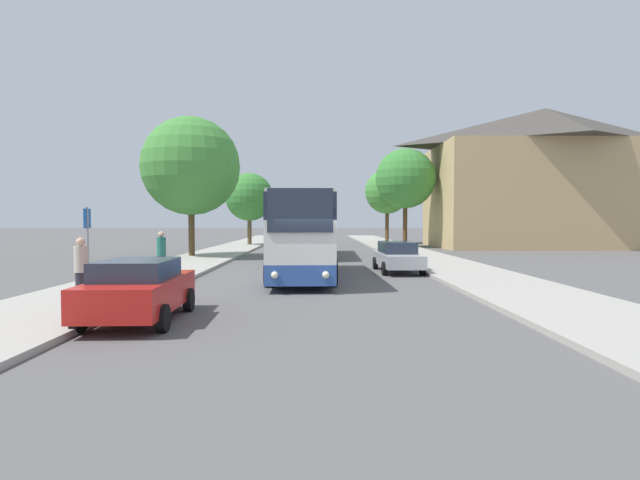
{
  "coord_description": "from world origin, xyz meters",
  "views": [
    {
      "loc": [
        0.11,
        -17.28,
        2.45
      ],
      "look_at": [
        0.33,
        11.24,
        1.33
      ],
      "focal_mm": 28.0,
      "sensor_mm": 36.0,
      "label": 1
    }
  ],
  "objects_px": {
    "bus_front": "(301,234)",
    "parked_car_right_near": "(397,256)",
    "pedestrian_waiting_far": "(81,270)",
    "parked_car_left_curb": "(139,289)",
    "tree_left_far": "(249,197)",
    "bus_stop_sign": "(88,241)",
    "tree_right_mid": "(387,192)",
    "bus_middle": "(308,229)",
    "tree_right_near": "(405,179)",
    "pedestrian_waiting_near": "(161,254)",
    "tree_left_near": "(191,166)"
  },
  "relations": [
    {
      "from": "tree_left_far",
      "to": "tree_left_near",
      "type": "bearing_deg",
      "value": -96.58
    },
    {
      "from": "parked_car_right_near",
      "to": "tree_left_far",
      "type": "distance_m",
      "value": 26.75
    },
    {
      "from": "bus_stop_sign",
      "to": "tree_right_mid",
      "type": "distance_m",
      "value": 40.79
    },
    {
      "from": "parked_car_left_curb",
      "to": "bus_stop_sign",
      "type": "height_order",
      "value": "bus_stop_sign"
    },
    {
      "from": "tree_left_near",
      "to": "tree_right_mid",
      "type": "relative_size",
      "value": 1.17
    },
    {
      "from": "bus_middle",
      "to": "pedestrian_waiting_near",
      "type": "relative_size",
      "value": 5.96
    },
    {
      "from": "bus_middle",
      "to": "bus_front",
      "type": "bearing_deg",
      "value": -89.04
    },
    {
      "from": "bus_stop_sign",
      "to": "pedestrian_waiting_near",
      "type": "bearing_deg",
      "value": 80.13
    },
    {
      "from": "tree_right_near",
      "to": "parked_car_left_curb",
      "type": "bearing_deg",
      "value": -110.46
    },
    {
      "from": "pedestrian_waiting_near",
      "to": "parked_car_right_near",
      "type": "bearing_deg",
      "value": -124.02
    },
    {
      "from": "parked_car_left_curb",
      "to": "parked_car_right_near",
      "type": "relative_size",
      "value": 0.9
    },
    {
      "from": "bus_front",
      "to": "tree_left_near",
      "type": "relative_size",
      "value": 1.15
    },
    {
      "from": "bus_stop_sign",
      "to": "pedestrian_waiting_far",
      "type": "height_order",
      "value": "bus_stop_sign"
    },
    {
      "from": "bus_front",
      "to": "pedestrian_waiting_near",
      "type": "relative_size",
      "value": 5.57
    },
    {
      "from": "pedestrian_waiting_far",
      "to": "tree_left_near",
      "type": "height_order",
      "value": "tree_left_near"
    },
    {
      "from": "parked_car_left_curb",
      "to": "tree_left_far",
      "type": "height_order",
      "value": "tree_left_far"
    },
    {
      "from": "bus_front",
      "to": "pedestrian_waiting_far",
      "type": "distance_m",
      "value": 9.68
    },
    {
      "from": "bus_front",
      "to": "tree_right_mid",
      "type": "xyz_separation_m",
      "value": [
        8.21,
        31.83,
        3.64
      ]
    },
    {
      "from": "pedestrian_waiting_near",
      "to": "pedestrian_waiting_far",
      "type": "distance_m",
      "value": 6.25
    },
    {
      "from": "bus_stop_sign",
      "to": "pedestrian_waiting_far",
      "type": "distance_m",
      "value": 1.83
    },
    {
      "from": "bus_middle",
      "to": "tree_right_near",
      "type": "bearing_deg",
      "value": 53.08
    },
    {
      "from": "tree_left_near",
      "to": "bus_front",
      "type": "bearing_deg",
      "value": -56.3
    },
    {
      "from": "bus_stop_sign",
      "to": "tree_right_near",
      "type": "xyz_separation_m",
      "value": [
        15.1,
        29.86,
        4.41
      ]
    },
    {
      "from": "parked_car_right_near",
      "to": "bus_stop_sign",
      "type": "bearing_deg",
      "value": 35.73
    },
    {
      "from": "bus_middle",
      "to": "parked_car_left_curb",
      "type": "xyz_separation_m",
      "value": [
        -3.76,
        -22.26,
        -1.07
      ]
    },
    {
      "from": "tree_right_near",
      "to": "bus_front",
      "type": "bearing_deg",
      "value": -110.11
    },
    {
      "from": "parked_car_left_curb",
      "to": "parked_car_right_near",
      "type": "distance_m",
      "value": 14.15
    },
    {
      "from": "parked_car_left_curb",
      "to": "bus_front",
      "type": "bearing_deg",
      "value": 66.75
    },
    {
      "from": "parked_car_left_curb",
      "to": "bus_stop_sign",
      "type": "relative_size",
      "value": 1.54
    },
    {
      "from": "tree_left_far",
      "to": "tree_right_mid",
      "type": "bearing_deg",
      "value": 20.62
    },
    {
      "from": "pedestrian_waiting_near",
      "to": "tree_left_near",
      "type": "distance_m",
      "value": 13.78
    },
    {
      "from": "tree_left_near",
      "to": "tree_right_mid",
      "type": "distance_m",
      "value": 25.87
    },
    {
      "from": "bus_front",
      "to": "parked_car_left_curb",
      "type": "xyz_separation_m",
      "value": [
        -3.66,
        -9.37,
        -1.08
      ]
    },
    {
      "from": "parked_car_right_near",
      "to": "parked_car_left_curb",
      "type": "bearing_deg",
      "value": 53.31
    },
    {
      "from": "bus_middle",
      "to": "tree_right_near",
      "type": "height_order",
      "value": "tree_right_near"
    },
    {
      "from": "bus_front",
      "to": "parked_car_left_curb",
      "type": "bearing_deg",
      "value": -112.58
    },
    {
      "from": "bus_middle",
      "to": "parked_car_left_curb",
      "type": "height_order",
      "value": "bus_middle"
    },
    {
      "from": "bus_front",
      "to": "tree_right_mid",
      "type": "bearing_deg",
      "value": 74.31
    },
    {
      "from": "pedestrian_waiting_far",
      "to": "bus_front",
      "type": "bearing_deg",
      "value": -173.84
    },
    {
      "from": "tree_left_far",
      "to": "pedestrian_waiting_far",
      "type": "bearing_deg",
      "value": -90.12
    },
    {
      "from": "bus_middle",
      "to": "tree_left_near",
      "type": "height_order",
      "value": "tree_left_near"
    },
    {
      "from": "pedestrian_waiting_near",
      "to": "tree_right_mid",
      "type": "height_order",
      "value": "tree_right_mid"
    },
    {
      "from": "parked_car_right_near",
      "to": "tree_right_near",
      "type": "bearing_deg",
      "value": -102.48
    },
    {
      "from": "parked_car_left_curb",
      "to": "tree_right_mid",
      "type": "relative_size",
      "value": 0.54
    },
    {
      "from": "parked_car_right_near",
      "to": "pedestrian_waiting_far",
      "type": "xyz_separation_m",
      "value": [
        -10.36,
        -9.85,
        0.33
      ]
    },
    {
      "from": "bus_front",
      "to": "tree_left_far",
      "type": "xyz_separation_m",
      "value": [
        -5.79,
        26.56,
        2.82
      ]
    },
    {
      "from": "bus_front",
      "to": "parked_car_right_near",
      "type": "relative_size",
      "value": 2.24
    },
    {
      "from": "bus_stop_sign",
      "to": "tree_right_near",
      "type": "height_order",
      "value": "tree_right_near"
    },
    {
      "from": "bus_stop_sign",
      "to": "tree_right_mid",
      "type": "bearing_deg",
      "value": 68.93
    },
    {
      "from": "bus_middle",
      "to": "parked_car_right_near",
      "type": "distance_m",
      "value": 11.63
    }
  ]
}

